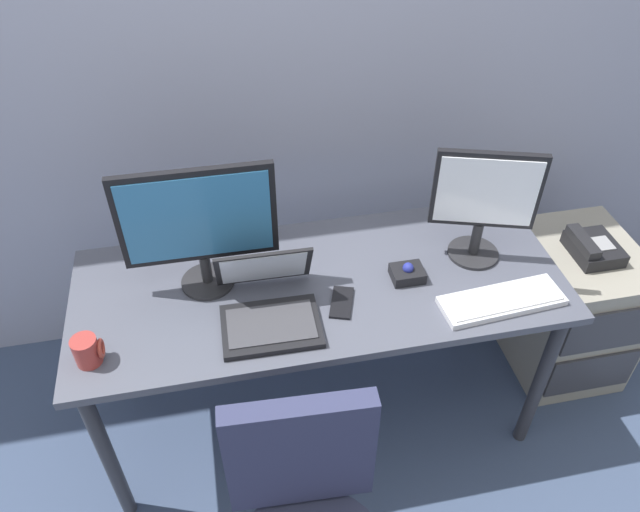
% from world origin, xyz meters
% --- Properties ---
extents(ground_plane, '(8.00, 8.00, 0.00)m').
position_xyz_m(ground_plane, '(0.00, 0.00, 0.00)').
color(ground_plane, '#394763').
extents(back_wall, '(6.00, 0.10, 2.80)m').
position_xyz_m(back_wall, '(0.00, 0.68, 1.40)').
color(back_wall, '#9499B1').
rests_on(back_wall, ground).
extents(desk, '(1.66, 0.67, 0.75)m').
position_xyz_m(desk, '(0.00, 0.00, 0.67)').
color(desk, '#484B58').
rests_on(desk, ground).
extents(file_cabinet, '(0.42, 0.53, 0.62)m').
position_xyz_m(file_cabinet, '(1.10, 0.10, 0.31)').
color(file_cabinet, gray).
rests_on(file_cabinet, ground).
extents(desk_phone, '(0.17, 0.20, 0.09)m').
position_xyz_m(desk_phone, '(1.09, 0.08, 0.66)').
color(desk_phone, black).
rests_on(desk_phone, file_cabinet).
extents(monitor_main, '(0.49, 0.18, 0.46)m').
position_xyz_m(monitor_main, '(-0.37, 0.07, 1.01)').
color(monitor_main, '#262628').
rests_on(monitor_main, desk).
extents(monitor_side, '(0.34, 0.18, 0.42)m').
position_xyz_m(monitor_side, '(0.56, 0.03, 0.99)').
color(monitor_side, '#262628').
rests_on(monitor_side, desk).
extents(keyboard, '(0.42, 0.17, 0.03)m').
position_xyz_m(keyboard, '(0.56, -0.21, 0.77)').
color(keyboard, silver).
rests_on(keyboard, desk).
extents(laptop, '(0.32, 0.33, 0.22)m').
position_xyz_m(laptop, '(-0.19, -0.12, 0.80)').
color(laptop, black).
rests_on(laptop, desk).
extents(trackball_mouse, '(0.11, 0.09, 0.07)m').
position_xyz_m(trackball_mouse, '(0.30, -0.04, 0.78)').
color(trackball_mouse, black).
rests_on(trackball_mouse, desk).
extents(coffee_mug, '(0.09, 0.08, 0.10)m').
position_xyz_m(coffee_mug, '(-0.74, -0.20, 0.80)').
color(coffee_mug, '#9F3530').
rests_on(coffee_mug, desk).
extents(cell_phone, '(0.11, 0.16, 0.01)m').
position_xyz_m(cell_phone, '(0.05, -0.11, 0.76)').
color(cell_phone, black).
rests_on(cell_phone, desk).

